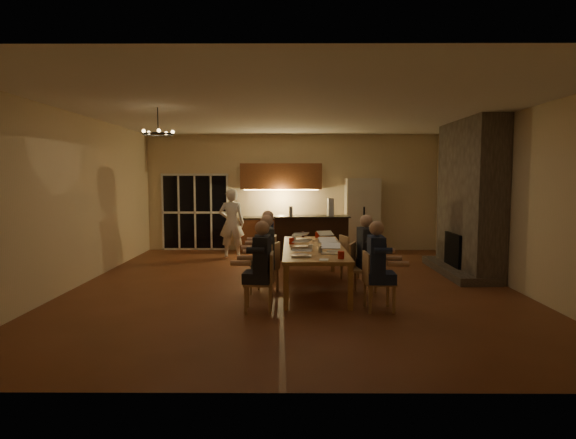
{
  "coord_description": "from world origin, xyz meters",
  "views": [
    {
      "loc": [
        -0.04,
        -8.86,
        2.02
      ],
      "look_at": [
        -0.09,
        0.3,
        1.22
      ],
      "focal_mm": 30.0,
      "sensor_mm": 36.0,
      "label": 1
    }
  ],
  "objects_px": {
    "mug_front": "(311,247)",
    "bar_bottle": "(291,211)",
    "bar_island": "(311,237)",
    "chair_right_far": "(354,258)",
    "laptop_f": "(327,234)",
    "plate_near": "(333,251)",
    "chair_right_near": "(379,281)",
    "person_left_far": "(268,246)",
    "chair_right_mid": "(363,269)",
    "person_left_mid": "(267,254)",
    "plate_far": "(333,241)",
    "laptop_b": "(331,247)",
    "person_left_near": "(262,267)",
    "person_right_mid": "(366,254)",
    "bar_blender": "(330,207)",
    "redcup_mid": "(291,241)",
    "can_right": "(331,242)",
    "chair_left_far": "(265,258)",
    "chair_left_near": "(259,282)",
    "redcup_far": "(317,235)",
    "laptop_e": "(299,234)",
    "can_cola": "(303,234)",
    "laptop_d": "(329,241)",
    "laptop_a": "(302,249)",
    "can_silver": "(320,249)",
    "plate_left": "(300,255)",
    "dining_table": "(313,267)",
    "person_right_near": "(376,267)",
    "redcup_near": "(341,255)",
    "laptop_c": "(300,241)",
    "refrigerator": "(362,215)",
    "mug_mid": "(320,240)",
    "standing_person": "(232,223)",
    "chandelier": "(158,134)",
    "mug_back": "(294,239)"
  },
  "relations": [
    {
      "from": "can_cola",
      "to": "bar_blender",
      "type": "height_order",
      "value": "bar_blender"
    },
    {
      "from": "mug_mid",
      "to": "redcup_mid",
      "type": "distance_m",
      "value": 0.6
    },
    {
      "from": "bar_bottle",
      "to": "can_silver",
      "type": "bearing_deg",
      "value": -82.32
    },
    {
      "from": "bar_island",
      "to": "plate_near",
      "type": "distance_m",
      "value": 3.69
    },
    {
      "from": "chair_right_far",
      "to": "chair_left_far",
      "type": "bearing_deg",
      "value": 75.95
    },
    {
      "from": "redcup_near",
      "to": "plate_far",
      "type": "relative_size",
      "value": 0.49
    },
    {
      "from": "laptop_b",
      "to": "bar_bottle",
      "type": "distance_m",
      "value": 3.87
    },
    {
      "from": "redcup_far",
      "to": "laptop_b",
      "type": "bearing_deg",
      "value": -87.09
    },
    {
      "from": "bar_blender",
      "to": "chair_right_near",
      "type": "bearing_deg",
      "value": -99.53
    },
    {
      "from": "laptop_f",
      "to": "mug_mid",
      "type": "xyz_separation_m",
      "value": [
        -0.17,
        -0.46,
        -0.06
      ]
    },
    {
      "from": "chair_left_near",
      "to": "person_right_near",
      "type": "bearing_deg",
      "value": 88.07
    },
    {
      "from": "person_left_near",
      "to": "laptop_f",
      "type": "height_order",
      "value": "person_left_near"
    },
    {
      "from": "chandelier",
      "to": "laptop_c",
      "type": "relative_size",
      "value": 1.64
    },
    {
      "from": "plate_far",
      "to": "laptop_f",
      "type": "bearing_deg",
      "value": 104.81
    },
    {
      "from": "plate_near",
      "to": "plate_far",
      "type": "relative_size",
      "value": 0.95
    },
    {
      "from": "chair_right_mid",
      "to": "person_left_mid",
      "type": "relative_size",
      "value": 0.64
    },
    {
      "from": "bar_island",
      "to": "chair_left_near",
      "type": "relative_size",
      "value": 2.11
    },
    {
      "from": "redcup_far",
      "to": "plate_near",
      "type": "relative_size",
      "value": 0.52
    },
    {
      "from": "chair_right_far",
      "to": "person_right_near",
      "type": "height_order",
      "value": "person_right_near"
    },
    {
      "from": "chair_right_near",
      "to": "plate_left",
      "type": "xyz_separation_m",
      "value": [
        -1.19,
        0.56,
        0.31
      ]
    },
    {
      "from": "person_left_mid",
      "to": "laptop_b",
      "type": "distance_m",
      "value": 1.14
    },
    {
      "from": "laptop_d",
      "to": "laptop_a",
      "type": "bearing_deg",
      "value": -125.96
    },
    {
      "from": "standing_person",
      "to": "bar_island",
      "type": "bearing_deg",
      "value": 169.69
    },
    {
      "from": "chair_left_far",
      "to": "laptop_f",
      "type": "bearing_deg",
      "value": 113.88
    },
    {
      "from": "refrigerator",
      "to": "chair_right_mid",
      "type": "distance_m",
      "value": 4.9
    },
    {
      "from": "mug_front",
      "to": "bar_bottle",
      "type": "bearing_deg",
      "value": 95.78
    },
    {
      "from": "person_left_near",
      "to": "redcup_far",
      "type": "height_order",
      "value": "person_left_near"
    },
    {
      "from": "chair_left_near",
      "to": "chandelier",
      "type": "bearing_deg",
      "value": -120.91
    },
    {
      "from": "redcup_mid",
      "to": "can_right",
      "type": "distance_m",
      "value": 0.77
    },
    {
      "from": "chair_right_near",
      "to": "person_left_far",
      "type": "relative_size",
      "value": 0.64
    },
    {
      "from": "laptop_a",
      "to": "can_right",
      "type": "relative_size",
      "value": 2.67
    },
    {
      "from": "person_right_mid",
      "to": "bar_bottle",
      "type": "distance_m",
      "value": 3.74
    },
    {
      "from": "chair_right_far",
      "to": "bar_bottle",
      "type": "relative_size",
      "value": 3.71
    },
    {
      "from": "bar_island",
      "to": "laptop_c",
      "type": "height_order",
      "value": "bar_island"
    },
    {
      "from": "laptop_f",
      "to": "plate_near",
      "type": "xyz_separation_m",
      "value": [
        -0.02,
        -1.64,
        -0.1
      ]
    },
    {
      "from": "bar_island",
      "to": "chair_right_far",
      "type": "xyz_separation_m",
      "value": [
        0.73,
        -2.49,
        -0.1
      ]
    },
    {
      "from": "bar_island",
      "to": "laptop_a",
      "type": "bearing_deg",
      "value": -94.27
    },
    {
      "from": "chair_left_near",
      "to": "laptop_b",
      "type": "xyz_separation_m",
      "value": [
        1.16,
        0.8,
        0.42
      ]
    },
    {
      "from": "dining_table",
      "to": "laptop_e",
      "type": "height_order",
      "value": "laptop_e"
    },
    {
      "from": "chair_left_near",
      "to": "laptop_e",
      "type": "height_order",
      "value": "laptop_e"
    },
    {
      "from": "laptop_a",
      "to": "redcup_mid",
      "type": "xyz_separation_m",
      "value": [
        -0.16,
        1.42,
        -0.05
      ]
    },
    {
      "from": "person_left_near",
      "to": "mug_back",
      "type": "distance_m",
      "value": 2.5
    },
    {
      "from": "chair_left_near",
      "to": "redcup_far",
      "type": "xyz_separation_m",
      "value": [
        1.05,
        2.96,
        0.37
      ]
    },
    {
      "from": "person_right_near",
      "to": "plate_near",
      "type": "height_order",
      "value": "person_right_near"
    },
    {
      "from": "laptop_a",
      "to": "can_cola",
      "type": "bearing_deg",
      "value": -87.91
    },
    {
      "from": "chair_left_far",
      "to": "plate_near",
      "type": "relative_size",
      "value": 3.85
    },
    {
      "from": "laptop_b",
      "to": "can_cola",
      "type": "bearing_deg",
      "value": 105.21
    },
    {
      "from": "can_silver",
      "to": "standing_person",
      "type": "bearing_deg",
      "value": 116.28
    },
    {
      "from": "chair_right_far",
      "to": "plate_far",
      "type": "distance_m",
      "value": 0.53
    },
    {
      "from": "chair_right_mid",
      "to": "mug_back",
      "type": "height_order",
      "value": "chair_right_mid"
    }
  ]
}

